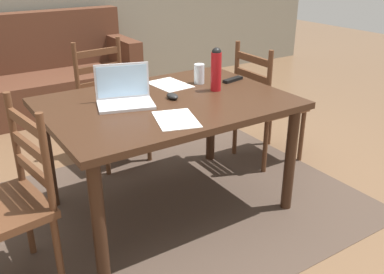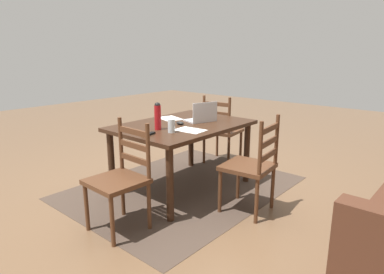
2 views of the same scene
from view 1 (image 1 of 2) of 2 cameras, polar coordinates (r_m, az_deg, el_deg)
ground_plane at (r=2.91m, az=-3.03°, el=-9.17°), size 14.00×14.00×0.00m
area_rug at (r=2.91m, az=-3.03°, el=-9.12°), size 2.47×1.89×0.01m
dining_table at (r=2.62m, az=-3.33°, el=3.06°), size 1.45×1.03×0.75m
chair_far_head at (r=3.44m, az=-10.77°, el=4.28°), size 0.49×0.49×0.95m
chair_left_near at (r=2.24m, az=-23.76°, el=-8.47°), size 0.50×0.50×0.95m
chair_right_far at (r=3.41m, az=9.88°, el=4.21°), size 0.45×0.45×0.95m
couch at (r=4.81m, az=-18.72°, el=7.65°), size 1.80×0.80×1.00m
laptop at (r=2.54m, az=-9.07°, el=5.70°), size 0.37×0.31×0.23m
water_bottle at (r=2.74m, az=3.25°, el=9.13°), size 0.07×0.07×0.28m
drinking_glass at (r=2.91m, az=0.97°, el=8.46°), size 0.07×0.07×0.13m
computer_mouse at (r=2.61m, az=-2.65°, el=5.50°), size 0.06×0.10×0.03m
tv_remote at (r=2.99m, az=5.49°, el=7.66°), size 0.18×0.08×0.02m
paper_stack_left at (r=2.89m, az=-3.02°, el=7.02°), size 0.23×0.31×0.00m
paper_stack_right at (r=2.28m, az=-2.15°, el=2.38°), size 0.29×0.34×0.00m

